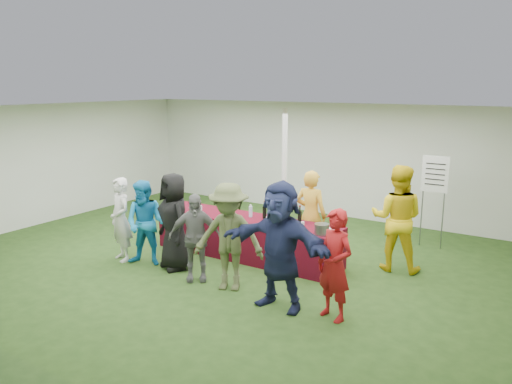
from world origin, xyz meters
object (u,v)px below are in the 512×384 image
Objects in this scene: staff_back at (397,218)px; wine_list_sign at (435,181)px; customer_2 at (174,221)px; customer_4 at (229,237)px; dump_bucket at (322,229)px; serving_table at (247,237)px; customer_0 at (121,220)px; staff_pourer at (311,215)px; customer_5 at (280,245)px; customer_3 at (195,237)px; customer_6 at (335,265)px; customer_1 at (146,223)px.

wine_list_sign is at bearing -108.44° from staff_back.
customer_2 is (-3.22, -1.99, -0.07)m from staff_back.
staff_back is 1.08× the size of customer_4.
staff_back reaches higher than dump_bucket.
dump_bucket is at bearing -7.83° from serving_table.
staff_back is 3.79m from customer_2.
staff_back reaches higher than customer_0.
staff_pourer is 2.13m from customer_5.
customer_3 is (1.72, -0.02, -0.04)m from customer_0.
customer_2 is 0.99× the size of customer_4.
staff_pourer is at bearing 27.65° from serving_table.
staff_back is at bearing 105.46° from customer_6.
customer_2 is at bearing 32.81° from customer_0.
customer_2 reaches higher than customer_0.
customer_4 is (1.31, -0.23, 0.01)m from customer_2.
dump_bucket is 2.90m from wine_list_sign.
dump_bucket is at bearing 90.82° from customer_5.
staff_pourer reaches higher than dump_bucket.
dump_bucket is at bearing -1.75° from customer_3.
customer_4 is 0.99m from customer_5.
staff_back is 2.93m from customer_4.
customer_5 is 0.82m from customer_6.
wine_list_sign is at bearing 67.02° from dump_bucket.
serving_table is 1.57m from customer_4.
customer_0 reaches higher than dump_bucket.
customer_0 is 0.91× the size of customer_2.
customer_6 is at bearing 8.86° from customer_5.
wine_list_sign is 4.11m from customer_5.
customer_5 reaches higher than customer_3.
customer_1 is at bearing -137.21° from wine_list_sign.
dump_bucket is 3.59m from customer_0.
customer_4 is 1.10× the size of customer_6.
customer_1 is at bearing 38.79° from staff_pourer.
staff_pourer is at bearing -131.99° from wine_list_sign.
staff_back is 4.83m from customer_0.
customer_2 is 2.33m from customer_5.
customer_2 is at bearing -122.43° from serving_table.
customer_0 is 3.38m from customer_5.
staff_back reaches higher than customer_1.
staff_back is at bearing 57.80° from customer_2.
customer_5 is (1.66, -0.15, 0.20)m from customer_3.
customer_2 reaches higher than customer_3.
customer_2 is (-0.73, -1.15, 0.46)m from serving_table.
customer_2 reaches higher than customer_1.
customer_0 is at bearing 169.47° from customer_1.
customer_5 reaches higher than staff_pourer.
staff_back is 1.26× the size of customer_3.
staff_pourer is 0.98× the size of customer_2.
customer_1 is 0.90× the size of customer_2.
customer_0 is at bearing 143.46° from customer_3.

